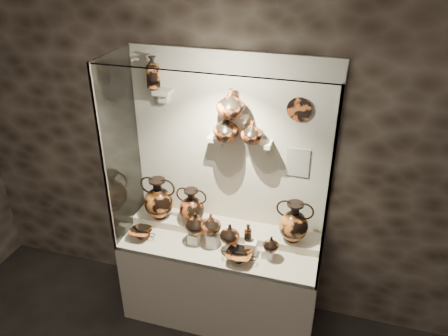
# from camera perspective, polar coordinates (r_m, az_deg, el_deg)

# --- Properties ---
(wall_back) EXTENTS (5.00, 0.02, 3.20)m
(wall_back) POSITION_cam_1_polar(r_m,az_deg,el_deg) (3.64, 0.96, 2.79)
(wall_back) COLOR #2E251D
(wall_back) RESTS_ON ground
(plinth) EXTENTS (1.70, 0.60, 0.80)m
(plinth) POSITION_cam_1_polar(r_m,az_deg,el_deg) (4.07, -0.44, -14.58)
(plinth) COLOR beige
(plinth) RESTS_ON floor
(front_tier) EXTENTS (1.68, 0.58, 0.03)m
(front_tier) POSITION_cam_1_polar(r_m,az_deg,el_deg) (3.79, -0.47, -10.00)
(front_tier) COLOR #BCAE92
(front_tier) RESTS_ON plinth
(rear_tier) EXTENTS (1.70, 0.25, 0.10)m
(rear_tier) POSITION_cam_1_polar(r_m,az_deg,el_deg) (3.91, 0.29, -8.07)
(rear_tier) COLOR #BCAE92
(rear_tier) RESTS_ON plinth
(back_panel) EXTENTS (1.70, 0.03, 1.60)m
(back_panel) POSITION_cam_1_polar(r_m,az_deg,el_deg) (3.63, 0.94, 2.76)
(back_panel) COLOR beige
(back_panel) RESTS_ON plinth
(glass_front) EXTENTS (1.70, 0.01, 1.60)m
(glass_front) POSITION_cam_1_polar(r_m,az_deg,el_deg) (3.12, -2.11, -1.92)
(glass_front) COLOR white
(glass_front) RESTS_ON plinth
(glass_left) EXTENTS (0.01, 0.60, 1.60)m
(glass_left) POSITION_cam_1_polar(r_m,az_deg,el_deg) (3.67, -13.25, 2.27)
(glass_left) COLOR white
(glass_left) RESTS_ON plinth
(glass_right) EXTENTS (0.01, 0.60, 1.60)m
(glass_right) POSITION_cam_1_polar(r_m,az_deg,el_deg) (3.25, 13.92, -1.49)
(glass_right) COLOR white
(glass_right) RESTS_ON plinth
(glass_top) EXTENTS (1.70, 0.60, 0.01)m
(glass_top) POSITION_cam_1_polar(r_m,az_deg,el_deg) (3.07, -0.58, 13.76)
(glass_top) COLOR white
(glass_top) RESTS_ON back_panel
(frame_post_left) EXTENTS (0.02, 0.02, 1.60)m
(frame_post_left) POSITION_cam_1_polar(r_m,az_deg,el_deg) (3.45, -15.43, 0.20)
(frame_post_left) COLOR gray
(frame_post_left) RESTS_ON plinth
(frame_post_right) EXTENTS (0.02, 0.02, 1.60)m
(frame_post_right) POSITION_cam_1_polar(r_m,az_deg,el_deg) (3.00, 13.39, -4.14)
(frame_post_right) COLOR gray
(frame_post_right) RESTS_ON plinth
(pedestal_a) EXTENTS (0.09, 0.09, 0.10)m
(pedestal_a) POSITION_cam_1_polar(r_m,az_deg,el_deg) (3.77, -3.93, -9.07)
(pedestal_a) COLOR silver
(pedestal_a) RESTS_ON front_tier
(pedestal_b) EXTENTS (0.09, 0.09, 0.13)m
(pedestal_b) POSITION_cam_1_polar(r_m,az_deg,el_deg) (3.72, -1.44, -9.36)
(pedestal_b) COLOR silver
(pedestal_b) RESTS_ON front_tier
(pedestal_c) EXTENTS (0.09, 0.09, 0.09)m
(pedestal_c) POSITION_cam_1_polar(r_m,az_deg,el_deg) (3.69, 1.11, -10.07)
(pedestal_c) COLOR silver
(pedestal_c) RESTS_ON front_tier
(pedestal_d) EXTENTS (0.09, 0.09, 0.12)m
(pedestal_d) POSITION_cam_1_polar(r_m,az_deg,el_deg) (3.65, 3.57, -10.31)
(pedestal_d) COLOR silver
(pedestal_d) RESTS_ON front_tier
(pedestal_e) EXTENTS (0.09, 0.09, 0.08)m
(pedestal_e) POSITION_cam_1_polar(r_m,az_deg,el_deg) (3.65, 5.74, -10.92)
(pedestal_e) COLOR silver
(pedestal_e) RESTS_ON front_tier
(bracket_ul) EXTENTS (0.14, 0.12, 0.04)m
(bracket_ul) POSITION_cam_1_polar(r_m,az_deg,el_deg) (3.57, -7.99, 9.84)
(bracket_ul) COLOR beige
(bracket_ul) RESTS_ON back_panel
(bracket_ca) EXTENTS (0.14, 0.12, 0.04)m
(bracket_ca) POSITION_cam_1_polar(r_m,az_deg,el_deg) (3.55, -0.94, 3.91)
(bracket_ca) COLOR beige
(bracket_ca) RESTS_ON back_panel
(bracket_cb) EXTENTS (0.10, 0.12, 0.04)m
(bracket_cb) POSITION_cam_1_polar(r_m,az_deg,el_deg) (3.42, 2.26, 6.56)
(bracket_cb) COLOR beige
(bracket_cb) RESTS_ON back_panel
(bracket_cc) EXTENTS (0.14, 0.12, 0.04)m
(bracket_cc) POSITION_cam_1_polar(r_m,az_deg,el_deg) (3.46, 5.08, 3.15)
(bracket_cc) COLOR beige
(bracket_cc) RESTS_ON back_panel
(amphora_left) EXTENTS (0.32, 0.32, 0.39)m
(amphora_left) POSITION_cam_1_polar(r_m,az_deg,el_deg) (3.92, -8.54, -3.92)
(amphora_left) COLOR #B15B21
(amphora_left) RESTS_ON rear_tier
(amphora_mid) EXTENTS (0.33, 0.33, 0.33)m
(amphora_mid) POSITION_cam_1_polar(r_m,az_deg,el_deg) (3.84, -4.23, -4.95)
(amphora_mid) COLOR #A9451D
(amphora_mid) RESTS_ON rear_tier
(amphora_right) EXTENTS (0.30, 0.30, 0.36)m
(amphora_right) POSITION_cam_1_polar(r_m,az_deg,el_deg) (3.65, 9.13, -6.92)
(amphora_right) COLOR #B15B21
(amphora_right) RESTS_ON rear_tier
(jug_a) EXTENTS (0.24, 0.24, 0.19)m
(jug_a) POSITION_cam_1_polar(r_m,az_deg,el_deg) (3.69, -3.67, -7.18)
(jug_a) COLOR #B15B21
(jug_a) RESTS_ON pedestal_a
(jug_b) EXTENTS (0.21, 0.21, 0.18)m
(jug_b) POSITION_cam_1_polar(r_m,az_deg,el_deg) (3.64, -1.70, -7.27)
(jug_b) COLOR #A9451D
(jug_b) RESTS_ON pedestal_b
(jug_c) EXTENTS (0.22, 0.22, 0.17)m
(jug_c) POSITION_cam_1_polar(r_m,az_deg,el_deg) (3.61, 0.77, -8.53)
(jug_c) COLOR #B15B21
(jug_c) RESTS_ON pedestal_c
(jug_e) EXTENTS (0.15, 0.15, 0.13)m
(jug_e) POSITION_cam_1_polar(r_m,az_deg,el_deg) (3.57, 6.18, -9.80)
(jug_e) COLOR #B15B21
(jug_e) RESTS_ON pedestal_e
(lekythos_small) EXTENTS (0.08, 0.08, 0.17)m
(lekythos_small) POSITION_cam_1_polar(r_m,az_deg,el_deg) (3.58, 3.16, -8.28)
(lekythos_small) COLOR #A9451D
(lekythos_small) RESTS_ON pedestal_d
(kylix_left) EXTENTS (0.30, 0.28, 0.10)m
(kylix_left) POSITION_cam_1_polar(r_m,az_deg,el_deg) (3.89, -10.79, -8.30)
(kylix_left) COLOR #A9451D
(kylix_left) RESTS_ON front_tier
(kylix_right) EXTENTS (0.31, 0.27, 0.11)m
(kylix_right) POSITION_cam_1_polar(r_m,az_deg,el_deg) (3.58, 1.97, -11.37)
(kylix_right) COLOR #B15B21
(kylix_right) RESTS_ON front_tier
(lekythos_tall) EXTENTS (0.15, 0.15, 0.29)m
(lekythos_tall) POSITION_cam_1_polar(r_m,az_deg,el_deg) (3.55, -9.28, 12.38)
(lekythos_tall) COLOR #B15B21
(lekythos_tall) RESTS_ON bracket_ul
(ovoid_vase_a) EXTENTS (0.24, 0.24, 0.21)m
(ovoid_vase_a) POSITION_cam_1_polar(r_m,az_deg,el_deg) (3.43, 0.26, 5.27)
(ovoid_vase_a) COLOR #A9451D
(ovoid_vase_a) RESTS_ON bracket_ca
(ovoid_vase_b) EXTENTS (0.23, 0.23, 0.23)m
(ovoid_vase_b) POSITION_cam_1_polar(r_m,az_deg,el_deg) (3.34, 0.86, 8.42)
(ovoid_vase_b) COLOR #A9451D
(ovoid_vase_b) RESTS_ON bracket_cb
(ovoid_vase_c) EXTENTS (0.22, 0.22, 0.18)m
(ovoid_vase_c) POSITION_cam_1_polar(r_m,az_deg,el_deg) (3.40, 3.71, 4.72)
(ovoid_vase_c) COLOR #A9451D
(ovoid_vase_c) RESTS_ON bracket_cc
(wall_plate) EXTENTS (0.19, 0.02, 0.19)m
(wall_plate) POSITION_cam_1_polar(r_m,az_deg,el_deg) (3.36, 9.79, 7.57)
(wall_plate) COLOR #A34D20
(wall_plate) RESTS_ON back_panel
(info_placard) EXTENTS (0.18, 0.01, 0.24)m
(info_placard) POSITION_cam_1_polar(r_m,az_deg,el_deg) (3.54, 9.63, 0.71)
(info_placard) COLOR beige
(info_placard) RESTS_ON back_panel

